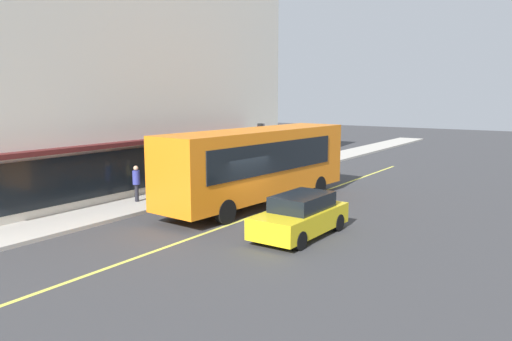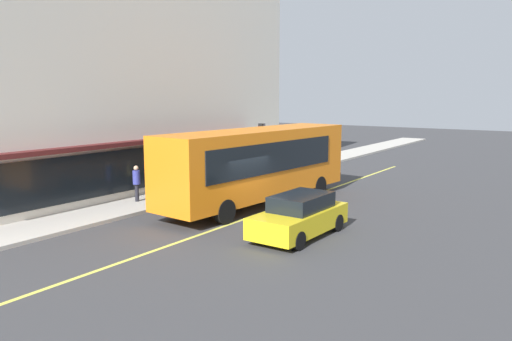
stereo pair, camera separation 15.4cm
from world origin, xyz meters
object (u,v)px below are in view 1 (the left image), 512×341
object	(u,v)px
car_yellow	(301,216)
pedestrian_near_storefront	(155,177)
bus	(258,162)
traffic_light	(261,137)
pedestrian_by_curb	(136,180)

from	to	relation	value
car_yellow	pedestrian_near_storefront	size ratio (longest dim) A/B	2.62
bus	car_yellow	distance (m)	5.49
traffic_light	pedestrian_by_curb	xyz separation A→B (m)	(-9.18, 0.83, -1.38)
bus	traffic_light	size ratio (longest dim) A/B	3.52
bus	pedestrian_by_curb	distance (m)	5.70
bus	pedestrian_by_curb	world-z (taller)	bus
bus	car_yellow	bearing A→B (deg)	-129.48
car_yellow	pedestrian_near_storefront	distance (m)	8.96
pedestrian_near_storefront	car_yellow	bearing A→B (deg)	-99.44
bus	car_yellow	xyz separation A→B (m)	(-3.40, -4.13, -1.24)
bus	pedestrian_by_curb	size ratio (longest dim) A/B	6.72
pedestrian_near_storefront	bus	bearing A→B (deg)	-67.65
car_yellow	pedestrian_near_storefront	world-z (taller)	pedestrian_near_storefront
bus	car_yellow	world-z (taller)	bus
car_yellow	pedestrian_by_curb	size ratio (longest dim) A/B	2.58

